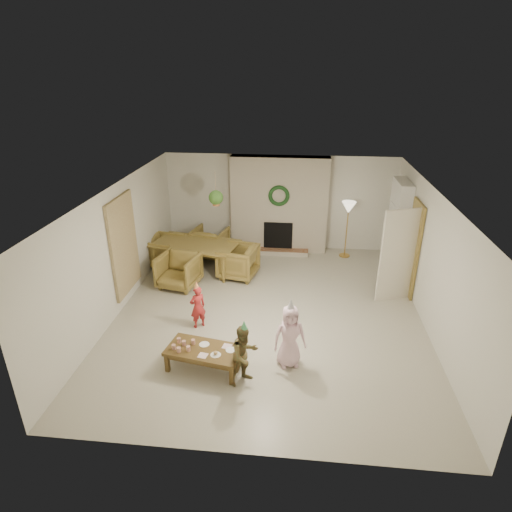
# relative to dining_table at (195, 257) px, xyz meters

# --- Properties ---
(floor) EXTENTS (7.00, 7.00, 0.00)m
(floor) POSITION_rel_dining_table_xyz_m (1.91, -1.76, -0.35)
(floor) COLOR #B7B29E
(floor) RESTS_ON ground
(ceiling) EXTENTS (7.00, 7.00, 0.00)m
(ceiling) POSITION_rel_dining_table_xyz_m (1.91, -1.76, 2.15)
(ceiling) COLOR white
(ceiling) RESTS_ON wall_back
(wall_back) EXTENTS (7.00, 0.00, 7.00)m
(wall_back) POSITION_rel_dining_table_xyz_m (1.91, 1.74, 0.90)
(wall_back) COLOR silver
(wall_back) RESTS_ON floor
(wall_front) EXTENTS (7.00, 0.00, 7.00)m
(wall_front) POSITION_rel_dining_table_xyz_m (1.91, -5.26, 0.90)
(wall_front) COLOR silver
(wall_front) RESTS_ON floor
(wall_left) EXTENTS (0.00, 7.00, 7.00)m
(wall_left) POSITION_rel_dining_table_xyz_m (-1.09, -1.76, 0.90)
(wall_left) COLOR silver
(wall_left) RESTS_ON floor
(wall_right) EXTENTS (0.00, 7.00, 7.00)m
(wall_right) POSITION_rel_dining_table_xyz_m (4.91, -1.76, 0.90)
(wall_right) COLOR silver
(wall_right) RESTS_ON floor
(fireplace_mass) EXTENTS (2.50, 0.40, 2.50)m
(fireplace_mass) POSITION_rel_dining_table_xyz_m (1.91, 1.54, 0.90)
(fireplace_mass) COLOR #552D16
(fireplace_mass) RESTS_ON floor
(fireplace_hearth) EXTENTS (1.60, 0.30, 0.12)m
(fireplace_hearth) POSITION_rel_dining_table_xyz_m (1.91, 1.19, -0.29)
(fireplace_hearth) COLOR brown
(fireplace_hearth) RESTS_ON floor
(fireplace_firebox) EXTENTS (0.75, 0.12, 0.75)m
(fireplace_firebox) POSITION_rel_dining_table_xyz_m (1.91, 1.36, 0.10)
(fireplace_firebox) COLOR black
(fireplace_firebox) RESTS_ON floor
(fireplace_wreath) EXTENTS (0.54, 0.10, 0.54)m
(fireplace_wreath) POSITION_rel_dining_table_xyz_m (1.91, 1.31, 1.20)
(fireplace_wreath) COLOR #163C19
(fireplace_wreath) RESTS_ON fireplace_mass
(floor_lamp_base) EXTENTS (0.27, 0.27, 0.03)m
(floor_lamp_base) POSITION_rel_dining_table_xyz_m (3.67, 1.24, -0.33)
(floor_lamp_base) COLOR gold
(floor_lamp_base) RESTS_ON floor
(floor_lamp_post) EXTENTS (0.03, 0.03, 1.32)m
(floor_lamp_post) POSITION_rel_dining_table_xyz_m (3.67, 1.24, 0.34)
(floor_lamp_post) COLOR gold
(floor_lamp_post) RESTS_ON floor
(floor_lamp_shade) EXTENTS (0.35, 0.35, 0.29)m
(floor_lamp_shade) POSITION_rel_dining_table_xyz_m (3.67, 1.24, 0.98)
(floor_lamp_shade) COLOR beige
(floor_lamp_shade) RESTS_ON floor_lamp_post
(bookshelf_carcass) EXTENTS (0.30, 1.00, 2.20)m
(bookshelf_carcass) POSITION_rel_dining_table_xyz_m (4.75, 0.54, 0.75)
(bookshelf_carcass) COLOR white
(bookshelf_carcass) RESTS_ON floor
(bookshelf_shelf_a) EXTENTS (0.30, 0.92, 0.03)m
(bookshelf_shelf_a) POSITION_rel_dining_table_xyz_m (4.73, 0.54, 0.10)
(bookshelf_shelf_a) COLOR white
(bookshelf_shelf_a) RESTS_ON bookshelf_carcass
(bookshelf_shelf_b) EXTENTS (0.30, 0.92, 0.03)m
(bookshelf_shelf_b) POSITION_rel_dining_table_xyz_m (4.73, 0.54, 0.50)
(bookshelf_shelf_b) COLOR white
(bookshelf_shelf_b) RESTS_ON bookshelf_carcass
(bookshelf_shelf_c) EXTENTS (0.30, 0.92, 0.03)m
(bookshelf_shelf_c) POSITION_rel_dining_table_xyz_m (4.73, 0.54, 0.90)
(bookshelf_shelf_c) COLOR white
(bookshelf_shelf_c) RESTS_ON bookshelf_carcass
(bookshelf_shelf_d) EXTENTS (0.30, 0.92, 0.03)m
(bookshelf_shelf_d) POSITION_rel_dining_table_xyz_m (4.73, 0.54, 1.30)
(bookshelf_shelf_d) COLOR white
(bookshelf_shelf_d) RESTS_ON bookshelf_carcass
(books_row_lower) EXTENTS (0.20, 0.40, 0.24)m
(books_row_lower) POSITION_rel_dining_table_xyz_m (4.71, 0.39, 0.24)
(books_row_lower) COLOR #A51E28
(books_row_lower) RESTS_ON bookshelf_shelf_a
(books_row_mid) EXTENTS (0.20, 0.44, 0.24)m
(books_row_mid) POSITION_rel_dining_table_xyz_m (4.71, 0.59, 0.64)
(books_row_mid) COLOR navy
(books_row_mid) RESTS_ON bookshelf_shelf_b
(books_row_upper) EXTENTS (0.20, 0.36, 0.22)m
(books_row_upper) POSITION_rel_dining_table_xyz_m (4.71, 0.44, 1.03)
(books_row_upper) COLOR gold
(books_row_upper) RESTS_ON bookshelf_shelf_c
(door_frame) EXTENTS (0.05, 0.86, 2.04)m
(door_frame) POSITION_rel_dining_table_xyz_m (4.87, -0.56, 0.67)
(door_frame) COLOR olive
(door_frame) RESTS_ON floor
(door_leaf) EXTENTS (0.77, 0.32, 2.00)m
(door_leaf) POSITION_rel_dining_table_xyz_m (4.49, -0.94, 0.65)
(door_leaf) COLOR beige
(door_leaf) RESTS_ON floor
(curtain_panel) EXTENTS (0.06, 1.20, 2.00)m
(curtain_panel) POSITION_rel_dining_table_xyz_m (-1.05, -1.56, 0.90)
(curtain_panel) COLOR tan
(curtain_panel) RESTS_ON wall_left
(dining_table) EXTENTS (2.17, 1.49, 0.70)m
(dining_table) POSITION_rel_dining_table_xyz_m (0.00, 0.00, 0.00)
(dining_table) COLOR olive
(dining_table) RESTS_ON floor
(dining_chair_near) EXTENTS (0.98, 1.00, 0.77)m
(dining_chair_near) POSITION_rel_dining_table_xyz_m (-0.18, -0.85, 0.04)
(dining_chair_near) COLOR olive
(dining_chair_near) RESTS_ON floor
(dining_chair_far) EXTENTS (0.98, 1.00, 0.77)m
(dining_chair_far) POSITION_rel_dining_table_xyz_m (0.18, 0.85, 0.04)
(dining_chair_far) COLOR olive
(dining_chair_far) RESTS_ON floor
(dining_chair_left) EXTENTS (1.00, 0.98, 0.77)m
(dining_chair_left) POSITION_rel_dining_table_xyz_m (-0.85, 0.18, 0.04)
(dining_chair_left) COLOR olive
(dining_chair_left) RESTS_ON floor
(dining_chair_right) EXTENTS (1.00, 0.98, 0.77)m
(dining_chair_right) POSITION_rel_dining_table_xyz_m (1.07, -0.22, 0.04)
(dining_chair_right) COLOR olive
(dining_chair_right) RESTS_ON floor
(hanging_plant_cord) EXTENTS (0.01, 0.01, 0.70)m
(hanging_plant_cord) POSITION_rel_dining_table_xyz_m (0.61, -0.26, 1.80)
(hanging_plant_cord) COLOR tan
(hanging_plant_cord) RESTS_ON ceiling
(hanging_plant_pot) EXTENTS (0.16, 0.16, 0.12)m
(hanging_plant_pot) POSITION_rel_dining_table_xyz_m (0.61, -0.26, 1.45)
(hanging_plant_pot) COLOR #965C30
(hanging_plant_pot) RESTS_ON hanging_plant_cord
(hanging_plant_foliage) EXTENTS (0.32, 0.32, 0.32)m
(hanging_plant_foliage) POSITION_rel_dining_table_xyz_m (0.61, -0.26, 1.57)
(hanging_plant_foliage) COLOR #2B531B
(hanging_plant_foliage) RESTS_ON hanging_plant_pot
(coffee_table_top) EXTENTS (1.31, 0.82, 0.06)m
(coffee_table_top) POSITION_rel_dining_table_xyz_m (1.01, -3.62, -0.00)
(coffee_table_top) COLOR brown
(coffee_table_top) RESTS_ON floor
(coffee_table_apron) EXTENTS (1.20, 0.71, 0.08)m
(coffee_table_apron) POSITION_rel_dining_table_xyz_m (1.01, -3.62, -0.07)
(coffee_table_apron) COLOR brown
(coffee_table_apron) RESTS_ON floor
(coffee_leg_fl) EXTENTS (0.08, 0.08, 0.32)m
(coffee_leg_fl) POSITION_rel_dining_table_xyz_m (0.42, -3.76, -0.19)
(coffee_leg_fl) COLOR brown
(coffee_leg_fl) RESTS_ON floor
(coffee_leg_fr) EXTENTS (0.08, 0.08, 0.32)m
(coffee_leg_fr) POSITION_rel_dining_table_xyz_m (1.51, -3.96, -0.19)
(coffee_leg_fr) COLOR brown
(coffee_leg_fr) RESTS_ON floor
(coffee_leg_bl) EXTENTS (0.08, 0.08, 0.32)m
(coffee_leg_bl) POSITION_rel_dining_table_xyz_m (0.51, -3.27, -0.19)
(coffee_leg_bl) COLOR brown
(coffee_leg_bl) RESTS_ON floor
(coffee_leg_br) EXTENTS (0.08, 0.08, 0.32)m
(coffee_leg_br) POSITION_rel_dining_table_xyz_m (1.60, -3.47, -0.19)
(coffee_leg_br) COLOR brown
(coffee_leg_br) RESTS_ON floor
(cup_a) EXTENTS (0.08, 0.08, 0.08)m
(cup_a) POSITION_rel_dining_table_xyz_m (0.52, -3.67, 0.07)
(cup_a) COLOR silver
(cup_a) RESTS_ON coffee_table_top
(cup_b) EXTENTS (0.08, 0.08, 0.08)m
(cup_b) POSITION_rel_dining_table_xyz_m (0.56, -3.49, 0.07)
(cup_b) COLOR silver
(cup_b) RESTS_ON coffee_table_top
(cup_c) EXTENTS (0.08, 0.08, 0.08)m
(cup_c) POSITION_rel_dining_table_xyz_m (0.62, -3.74, 0.07)
(cup_c) COLOR silver
(cup_c) RESTS_ON coffee_table_top
(cup_d) EXTENTS (0.08, 0.08, 0.08)m
(cup_d) POSITION_rel_dining_table_xyz_m (0.66, -3.55, 0.07)
(cup_d) COLOR silver
(cup_d) RESTS_ON coffee_table_top
(cup_e) EXTENTS (0.08, 0.08, 0.08)m
(cup_e) POSITION_rel_dining_table_xyz_m (0.77, -3.69, 0.07)
(cup_e) COLOR silver
(cup_e) RESTS_ON coffee_table_top
(cup_f) EXTENTS (0.08, 0.08, 0.08)m
(cup_f) POSITION_rel_dining_table_xyz_m (0.80, -3.50, 0.07)
(cup_f) COLOR silver
(cup_f) RESTS_ON coffee_table_top
(plate_a) EXTENTS (0.20, 0.20, 0.01)m
(plate_a) POSITION_rel_dining_table_xyz_m (0.98, -3.50, 0.03)
(plate_a) COLOR white
(plate_a) RESTS_ON coffee_table_top
(plate_b) EXTENTS (0.20, 0.20, 0.01)m
(plate_b) POSITION_rel_dining_table_xyz_m (1.22, -3.75, 0.03)
(plate_b) COLOR white
(plate_b) RESTS_ON coffee_table_top
(plate_c) EXTENTS (0.20, 0.20, 0.01)m
(plate_c) POSITION_rel_dining_table_xyz_m (1.44, -3.60, 0.03)
(plate_c) COLOR white
(plate_c) RESTS_ON coffee_table_top
(food_scoop) EXTENTS (0.08, 0.08, 0.07)m
(food_scoop) POSITION_rel_dining_table_xyz_m (1.22, -3.75, 0.07)
(food_scoop) COLOR tan
(food_scoop) RESTS_ON plate_b
(napkin_left) EXTENTS (0.16, 0.16, 0.01)m
(napkin_left) POSITION_rel_dining_table_xyz_m (1.02, -3.79, 0.03)
(napkin_left) COLOR #EAACBD
(napkin_left) RESTS_ON coffee_table_top
(napkin_right) EXTENTS (0.16, 0.16, 0.01)m
(napkin_right) POSITION_rel_dining_table_xyz_m (1.36, -3.51, 0.03)
(napkin_right) COLOR #EAACBD
(napkin_right) RESTS_ON coffee_table_top
(child_red) EXTENTS (0.37, 0.35, 0.86)m
(child_red) POSITION_rel_dining_table_xyz_m (0.63, -2.42, 0.08)
(child_red) COLOR #B22626
(child_red) RESTS_ON floor
(party_hat_red) EXTENTS (0.15, 0.15, 0.16)m
(party_hat_red) POSITION_rel_dining_table_xyz_m (0.63, -2.42, 0.54)
(party_hat_red) COLOR #EAD54E
(party_hat_red) RESTS_ON child_red
(child_plaid) EXTENTS (0.61, 0.61, 1.00)m
(child_plaid) POSITION_rel_dining_table_xyz_m (1.70, -3.87, 0.15)
(child_plaid) COLOR brown
(child_plaid) RESTS_ON floor
(party_hat_plaid) EXTENTS (0.15, 0.15, 0.16)m
(party_hat_plaid) POSITION_rel_dining_table_xyz_m (1.70, -3.87, 0.69)
(party_hat_plaid) COLOR #4EB66E
(party_hat_plaid) RESTS_ON child_plaid
(child_pink) EXTENTS (0.61, 0.48, 1.10)m
(child_pink) POSITION_rel_dining_table_xyz_m (2.37, -3.37, 0.20)
(child_pink) COLOR #FFCBE0
(child_pink) RESTS_ON floor
(party_hat_pink) EXTENTS (0.16, 0.16, 0.20)m
(party_hat_pink) POSITION_rel_dining_table_xyz_m (2.37, -3.37, 0.79)
(party_hat_pink) COLOR silver
(party_hat_pink) RESTS_ON child_pink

